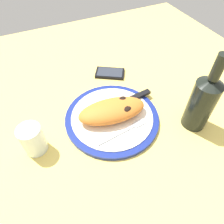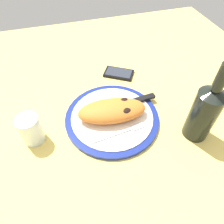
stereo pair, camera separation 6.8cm
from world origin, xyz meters
The scene contains 8 objects.
ground_plane centered at (0.00, 0.00, -1.50)cm, with size 150.00×150.00×3.00cm, color #EACC60.
plate centered at (0.00, 0.00, 0.78)cm, with size 31.72×31.72×1.63cm.
calzone centered at (0.14, 0.45, 4.35)cm, with size 23.49×12.94×5.37cm.
fork centered at (1.65, -7.32, 1.83)cm, with size 17.64×3.60×0.40cm.
knife centered at (8.75, 3.71, 2.12)cm, with size 25.28×4.39×1.20cm.
smartphone centered at (9.55, 22.55, 0.56)cm, with size 13.73×12.10×1.16cm.
water_glass centered at (-25.67, -0.77, 4.12)cm, with size 6.74×6.74×9.56cm.
wine_bottle centered at (23.92, -13.00, 10.22)cm, with size 7.80×7.80×26.64cm.
Camera 2 is at (-12.63, -43.06, 54.77)cm, focal length 33.10 mm.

